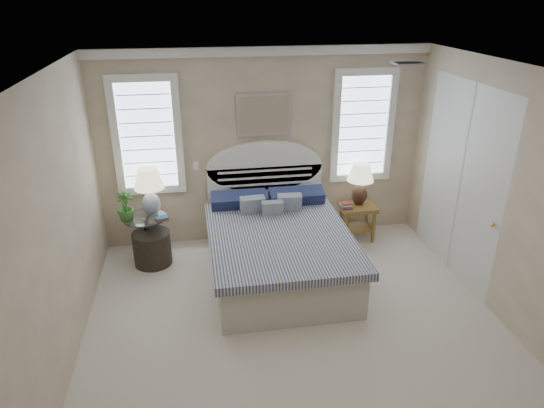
{
  "coord_description": "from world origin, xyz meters",
  "views": [
    {
      "loc": [
        -0.98,
        -3.87,
        3.34
      ],
      "look_at": [
        -0.14,
        1.0,
        1.16
      ],
      "focal_mm": 32.0,
      "sensor_mm": 36.0,
      "label": 1
    }
  ],
  "objects": [
    {
      "name": "lamp_left",
      "position": [
        -1.56,
        2.14,
        1.02
      ],
      "size": [
        0.4,
        0.4,
        0.64
      ],
      "rotation": [
        0.0,
        0.0,
        -0.02
      ],
      "color": "silver",
      "rests_on": "side_table_left"
    },
    {
      "name": "crown_molding",
      "position": [
        0.0,
        2.46,
        2.64
      ],
      "size": [
        4.5,
        0.08,
        0.12
      ],
      "primitive_type": "cube",
      "color": "white",
      "rests_on": "wall_back"
    },
    {
      "name": "closet_door",
      "position": [
        2.23,
        1.2,
        1.2
      ],
      "size": [
        0.02,
        1.8,
        2.4
      ],
      "primitive_type": "cube",
      "color": "silver",
      "rests_on": "floor"
    },
    {
      "name": "wall_back",
      "position": [
        0.0,
        2.5,
        1.35
      ],
      "size": [
        4.5,
        0.02,
        2.7
      ],
      "primitive_type": "cube",
      "color": "tan",
      "rests_on": "floor"
    },
    {
      "name": "switch_plate",
      "position": [
        -0.95,
        2.48,
        1.15
      ],
      "size": [
        0.08,
        0.01,
        0.12
      ],
      "primitive_type": "cube",
      "color": "white",
      "rests_on": "wall_back"
    },
    {
      "name": "painting",
      "position": [
        0.0,
        2.46,
        1.82
      ],
      "size": [
        0.74,
        0.04,
        0.58
      ],
      "primitive_type": "cube",
      "color": "silver",
      "rests_on": "wall_back"
    },
    {
      "name": "books_left",
      "position": [
        -1.43,
        1.92,
        0.65
      ],
      "size": [
        0.19,
        0.16,
        0.04
      ],
      "rotation": [
        0.0,
        0.0,
        0.34
      ],
      "color": "maroon",
      "rests_on": "side_table_left"
    },
    {
      "name": "books_right",
      "position": [
        1.1,
        2.08,
        0.57
      ],
      "size": [
        0.16,
        0.12,
        0.09
      ],
      "rotation": [
        0.0,
        0.0,
        -0.01
      ],
      "color": "maroon",
      "rests_on": "nightstand_right"
    },
    {
      "name": "window_left",
      "position": [
        -1.55,
        2.48,
        1.6
      ],
      "size": [
        0.9,
        0.06,
        1.6
      ],
      "primitive_type": "cube",
      "color": "#C9E6FF",
      "rests_on": "wall_back"
    },
    {
      "name": "nightstand_right",
      "position": [
        1.3,
        2.15,
        0.39
      ],
      "size": [
        0.5,
        0.4,
        0.53
      ],
      "color": "olive",
      "rests_on": "floor"
    },
    {
      "name": "hvac_vent",
      "position": [
        1.2,
        0.8,
        2.68
      ],
      "size": [
        0.3,
        0.2,
        0.02
      ],
      "primitive_type": "cube",
      "color": "#B2B2B2",
      "rests_on": "ceiling"
    },
    {
      "name": "ceiling",
      "position": [
        0.0,
        0.0,
        2.7
      ],
      "size": [
        4.5,
        5.0,
        0.01
      ],
      "primitive_type": "cube",
      "color": "silver",
      "rests_on": "wall_back"
    },
    {
      "name": "side_table_left",
      "position": [
        -1.65,
        2.05,
        0.39
      ],
      "size": [
        0.56,
        0.56,
        0.63
      ],
      "color": "black",
      "rests_on": "floor"
    },
    {
      "name": "potted_plant",
      "position": [
        -1.87,
        1.99,
        0.82
      ],
      "size": [
        0.28,
        0.28,
        0.38
      ],
      "primitive_type": "imported",
      "rotation": [
        0.0,
        0.0,
        0.37
      ],
      "color": "#337830",
      "rests_on": "side_table_left"
    },
    {
      "name": "floor",
      "position": [
        0.0,
        0.0,
        0.0
      ],
      "size": [
        4.5,
        5.0,
        0.01
      ],
      "primitive_type": "cube",
      "color": "beige",
      "rests_on": "ground"
    },
    {
      "name": "wall_left",
      "position": [
        -2.25,
        0.0,
        1.35
      ],
      "size": [
        0.02,
        5.0,
        2.7
      ],
      "primitive_type": "cube",
      "color": "tan",
      "rests_on": "floor"
    },
    {
      "name": "bed",
      "position": [
        0.0,
        1.46,
        0.39
      ],
      "size": [
        1.72,
        2.28,
        1.47
      ],
      "color": "beige",
      "rests_on": "floor"
    },
    {
      "name": "floor_pot",
      "position": [
        -1.59,
        1.93,
        0.22
      ],
      "size": [
        0.59,
        0.59,
        0.45
      ],
      "primitive_type": "cylinder",
      "rotation": [
        0.0,
        0.0,
        0.23
      ],
      "color": "black",
      "rests_on": "floor"
    },
    {
      "name": "window_right",
      "position": [
        1.4,
        2.48,
        1.6
      ],
      "size": [
        0.9,
        0.06,
        1.6
      ],
      "primitive_type": "cube",
      "color": "#C9E6FF",
      "rests_on": "wall_back"
    },
    {
      "name": "lamp_right",
      "position": [
        1.33,
        2.22,
        0.9
      ],
      "size": [
        0.43,
        0.43,
        0.61
      ],
      "rotation": [
        0.0,
        0.0,
        -0.15
      ],
      "color": "black",
      "rests_on": "nightstand_right"
    },
    {
      "name": "wall_right",
      "position": [
        2.25,
        0.0,
        1.35
      ],
      "size": [
        0.02,
        5.0,
        2.7
      ],
      "primitive_type": "cube",
      "color": "tan",
      "rests_on": "floor"
    }
  ]
}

